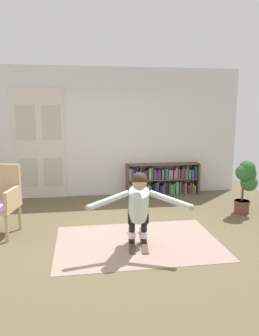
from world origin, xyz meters
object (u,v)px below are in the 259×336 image
Objects in this scene: potted_plant at (246,179)px; skis_pair at (138,240)px; bookshelf at (162,181)px; person_skier at (139,204)px.

potted_plant is 2.56m from skis_pair.
potted_plant reaches higher than bookshelf.
skis_pair is 0.68m from person_skier.
person_skier is (-1.08, -2.85, 0.33)m from bookshelf.
skis_pair is at bearing -155.87° from potted_plant.
skis_pair is (-2.26, -1.01, -0.65)m from potted_plant.
person_skier reaches higher than bookshelf.
skis_pair is 0.61× the size of person_skier.
bookshelf is at bearing 68.15° from skis_pair.
skis_pair is at bearing -111.85° from bookshelf.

